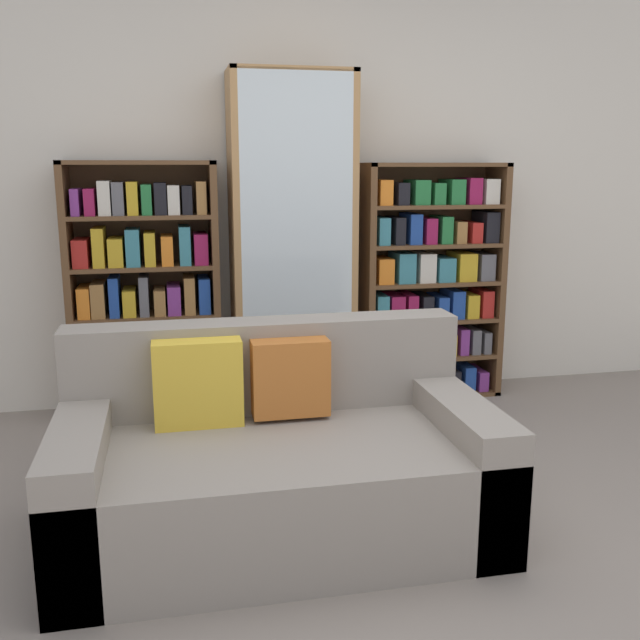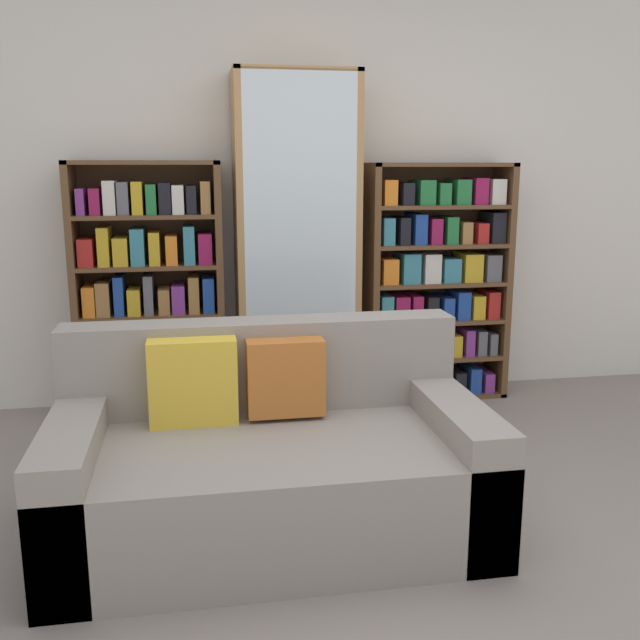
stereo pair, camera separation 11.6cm
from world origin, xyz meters
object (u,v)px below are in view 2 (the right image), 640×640
bookshelf_right (435,285)px  wine_bottle (388,420)px  couch (270,463)px  bookshelf_left (150,293)px  display_cabinet (296,245)px

bookshelf_right → wine_bottle: size_ratio=3.90×
wine_bottle → couch: bearing=-133.7°
bookshelf_left → wine_bottle: (1.24, -0.83, -0.58)m
couch → bookshelf_right: 2.05m
bookshelf_left → couch: bearing=-71.2°
bookshelf_left → wine_bottle: bookshelf_left is taller
bookshelf_left → bookshelf_right: bearing=-0.0°
bookshelf_left → wine_bottle: bearing=-33.9°
wine_bottle → bookshelf_left: bearing=146.1°
display_cabinet → couch: bearing=-102.4°
bookshelf_left → display_cabinet: 0.92m
couch → wine_bottle: couch is taller
couch → display_cabinet: display_cabinet is taller
bookshelf_left → bookshelf_right: (1.77, -0.00, -0.01)m
couch → wine_bottle: (0.71, 0.74, -0.13)m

